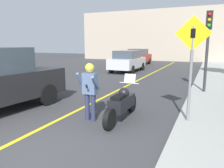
# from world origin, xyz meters

# --- Properties ---
(ground_plane) EXTENTS (80.00, 80.00, 0.00)m
(ground_plane) POSITION_xyz_m (0.00, 0.00, 0.00)
(ground_plane) COLOR #38383A
(road_center_line) EXTENTS (0.12, 36.00, 0.01)m
(road_center_line) POSITION_xyz_m (-0.60, 6.00, 0.00)
(road_center_line) COLOR yellow
(road_center_line) RESTS_ON ground
(building_backdrop) EXTENTS (28.00, 1.20, 6.59)m
(building_backdrop) POSITION_xyz_m (0.00, 26.00, 3.30)
(building_backdrop) COLOR #B2A38E
(building_backdrop) RESTS_ON ground
(motorcycle) EXTENTS (0.62, 2.29, 1.27)m
(motorcycle) POSITION_xyz_m (1.08, 2.50, 0.49)
(motorcycle) COLOR black
(motorcycle) RESTS_ON ground
(person_biker) EXTENTS (0.59, 0.46, 1.66)m
(person_biker) POSITION_xyz_m (0.28, 2.05, 1.01)
(person_biker) COLOR #282D4C
(person_biker) RESTS_ON ground
(crossing_sign) EXTENTS (0.91, 0.08, 2.81)m
(crossing_sign) POSITION_xyz_m (2.88, 2.89, 1.79)
(crossing_sign) COLOR slate
(crossing_sign) RESTS_ON sidewalk_curb
(traffic_light) EXTENTS (0.26, 0.30, 3.45)m
(traffic_light) POSITION_xyz_m (3.18, 7.13, 2.51)
(traffic_light) COLOR #2D2D30
(traffic_light) RESTS_ON sidewalk_curb
(parked_car_silver) EXTENTS (1.88, 4.20, 1.68)m
(parked_car_silver) POSITION_xyz_m (-2.67, 13.18, 0.86)
(parked_car_silver) COLOR black
(parked_car_silver) RESTS_ON ground
(parked_car_red) EXTENTS (1.88, 4.20, 1.68)m
(parked_car_red) POSITION_xyz_m (-3.64, 19.23, 0.86)
(parked_car_red) COLOR black
(parked_car_red) RESTS_ON ground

